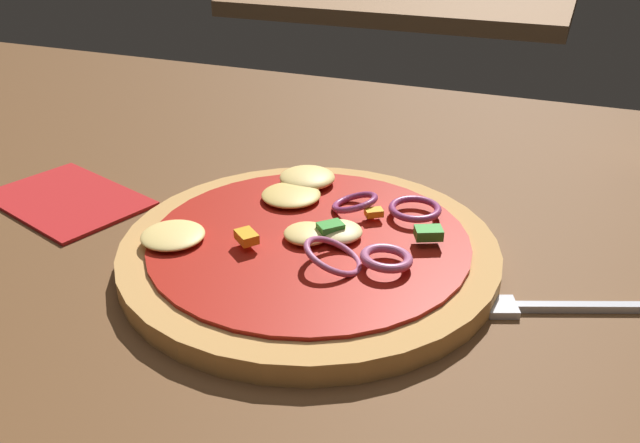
% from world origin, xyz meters
% --- Properties ---
extents(dining_table, '(1.40, 0.90, 0.03)m').
position_xyz_m(dining_table, '(0.00, 0.00, 0.02)').
color(dining_table, brown).
rests_on(dining_table, ground).
extents(pizza, '(0.26, 0.26, 0.03)m').
position_xyz_m(pizza, '(0.01, 0.02, 0.04)').
color(pizza, tan).
rests_on(pizza, dining_table).
extents(fork, '(0.18, 0.08, 0.01)m').
position_xyz_m(fork, '(0.18, 0.02, 0.03)').
color(fork, silver).
rests_on(fork, dining_table).
extents(napkin, '(0.15, 0.12, 0.00)m').
position_xyz_m(napkin, '(-0.21, 0.03, 0.03)').
color(napkin, '#B21E1E').
rests_on(napkin, dining_table).
extents(background_table, '(0.71, 0.52, 0.03)m').
position_xyz_m(background_table, '(-0.23, 1.17, 0.02)').
color(background_table, brown).
rests_on(background_table, ground).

